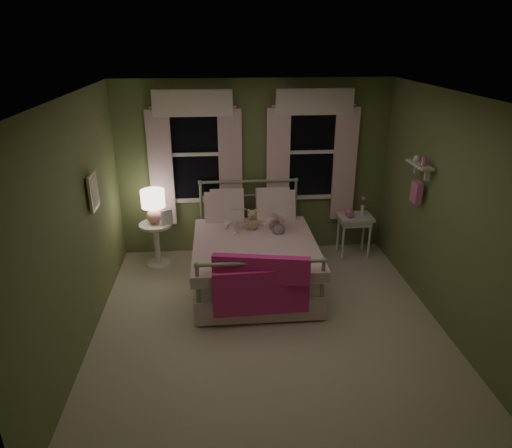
{
  "coord_description": "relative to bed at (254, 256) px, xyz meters",
  "views": [
    {
      "loc": [
        -0.53,
        -4.45,
        3.14
      ],
      "look_at": [
        -0.09,
        0.69,
        1.0
      ],
      "focal_mm": 32.0,
      "sensor_mm": 36.0,
      "label": 1
    }
  ],
  "objects": [
    {
      "name": "bud_vase",
      "position": [
        1.7,
        0.74,
        0.41
      ],
      "size": [
        0.06,
        0.06,
        0.28
      ],
      "color": "white",
      "rests_on": "nightstand_right"
    },
    {
      "name": "book_right",
      "position": [
        0.28,
        0.17,
        0.54
      ],
      "size": [
        0.21,
        0.13,
        0.26
      ],
      "primitive_type": "imported",
      "rotation": [
        1.22,
        0.0,
        -0.1
      ],
      "color": "beige",
      "rests_on": "child_right"
    },
    {
      "name": "framed_picture",
      "position": [
        -1.86,
        -0.44,
        1.12
      ],
      "size": [
        0.03,
        0.32,
        0.42
      ],
      "color": "beige",
      "rests_on": "room_shell"
    },
    {
      "name": "book_left",
      "position": [
        -0.28,
        0.17,
        0.58
      ],
      "size": [
        0.21,
        0.14,
        0.26
      ],
      "primitive_type": "imported",
      "rotation": [
        1.22,
        0.0,
        -0.12
      ],
      "color": "beige",
      "rests_on": "child_left"
    },
    {
      "name": "room_shell",
      "position": [
        0.09,
        -1.04,
        0.92
      ],
      "size": [
        4.2,
        4.2,
        4.2
      ],
      "color": "beige",
      "rests_on": "ground"
    },
    {
      "name": "nightstand_right",
      "position": [
        1.58,
        0.69,
        0.17
      ],
      "size": [
        0.5,
        0.4,
        0.64
      ],
      "color": "white",
      "rests_on": "ground"
    },
    {
      "name": "child_right",
      "position": [
        0.28,
        0.42,
        0.58
      ],
      "size": [
        0.42,
        0.35,
        0.79
      ],
      "primitive_type": "imported",
      "rotation": [
        0.0,
        0.0,
        3.28
      ],
      "color": "#F7D1DD",
      "rests_on": "bed"
    },
    {
      "name": "window_right",
      "position": [
        0.94,
        0.99,
        1.24
      ],
      "size": [
        1.34,
        0.13,
        1.96
      ],
      "color": "black",
      "rests_on": "room_shell"
    },
    {
      "name": "child_left",
      "position": [
        -0.28,
        0.42,
        0.54
      ],
      "size": [
        0.27,
        0.2,
        0.71
      ],
      "primitive_type": "imported",
      "rotation": [
        0.0,
        0.0,
        3.25
      ],
      "color": "#F7D1DD",
      "rests_on": "bed"
    },
    {
      "name": "wall_shelf",
      "position": [
        1.99,
        -0.34,
        1.14
      ],
      "size": [
        0.15,
        0.5,
        0.6
      ],
      "color": "white",
      "rests_on": "room_shell"
    },
    {
      "name": "teddy_bear",
      "position": [
        -0.0,
        0.26,
        0.41
      ],
      "size": [
        0.23,
        0.18,
        0.31
      ],
      "color": "tan",
      "rests_on": "bed"
    },
    {
      "name": "pink_throw",
      "position": [
        -0.0,
        -1.03,
        0.23
      ],
      "size": [
        1.1,
        0.3,
        0.71
      ],
      "color": "#E42C8D",
      "rests_on": "bed"
    },
    {
      "name": "pink_toy",
      "position": [
        1.48,
        0.69,
        0.32
      ],
      "size": [
        0.14,
        0.19,
        0.14
      ],
      "color": "pink",
      "rests_on": "nightstand_right"
    },
    {
      "name": "book_nightstand",
      "position": [
        -1.26,
        0.55,
        0.27
      ],
      "size": [
        0.23,
        0.26,
        0.02
      ],
      "primitive_type": "imported",
      "rotation": [
        0.0,
        0.0,
        0.32
      ],
      "color": "beige",
      "rests_on": "nightstand_left"
    },
    {
      "name": "bed",
      "position": [
        0.0,
        0.0,
        0.0
      ],
      "size": [
        1.58,
        2.04,
        1.18
      ],
      "color": "white",
      "rests_on": "ground"
    },
    {
      "name": "nightstand_left",
      "position": [
        -1.36,
        0.63,
        0.03
      ],
      "size": [
        0.46,
        0.46,
        0.65
      ],
      "color": "white",
      "rests_on": "ground"
    },
    {
      "name": "window_left",
      "position": [
        -0.76,
        0.99,
        1.24
      ],
      "size": [
        1.34,
        0.13,
        1.96
      ],
      "color": "black",
      "rests_on": "room_shell"
    },
    {
      "name": "table_lamp",
      "position": [
        -1.36,
        0.63,
        0.57
      ],
      "size": [
        0.33,
        0.33,
        0.49
      ],
      "color": "#DD8E82",
      "rests_on": "nightstand_left"
    }
  ]
}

